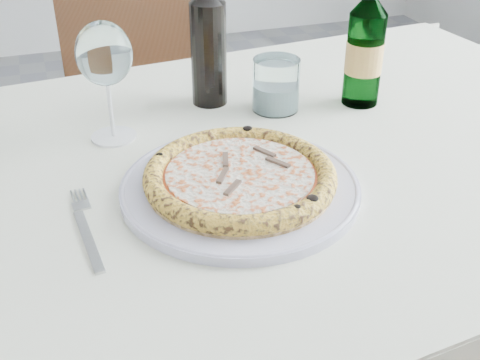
{
  "coord_description": "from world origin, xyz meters",
  "views": [
    {
      "loc": [
        0.0,
        -0.69,
        1.22
      ],
      "look_at": [
        0.24,
        0.0,
        0.78
      ],
      "focal_mm": 45.0,
      "sensor_mm": 36.0,
      "label": 1
    }
  ],
  "objects": [
    {
      "name": "dining_table",
      "position": [
        0.24,
        0.1,
        0.67
      ],
      "size": [
        1.64,
        1.06,
        0.76
      ],
      "color": "brown",
      "rests_on": "floor"
    },
    {
      "name": "chair_far",
      "position": [
        0.22,
        0.94,
        0.53
      ],
      "size": [
        0.55,
        0.55,
        0.93
      ],
      "color": "brown",
      "rests_on": "floor"
    },
    {
      "name": "plate",
      "position": [
        0.24,
        0.0,
        0.76
      ],
      "size": [
        0.34,
        0.34,
        0.02
      ],
      "color": "silver",
      "rests_on": "dining_table"
    },
    {
      "name": "pizza",
      "position": [
        0.24,
        0.0,
        0.78
      ],
      "size": [
        0.28,
        0.28,
        0.03
      ],
      "color": "#E9BA78",
      "rests_on": "plate"
    },
    {
      "name": "fork",
      "position": [
        0.02,
        -0.02,
        0.76
      ],
      "size": [
        0.03,
        0.2,
        0.0
      ],
      "color": "#ABADAF",
      "rests_on": "dining_table"
    },
    {
      "name": "wine_glass",
      "position": [
        0.09,
        0.23,
        0.9
      ],
      "size": [
        0.09,
        0.09,
        0.2
      ],
      "color": "white",
      "rests_on": "dining_table"
    },
    {
      "name": "tumbler",
      "position": [
        0.39,
        0.25,
        0.8
      ],
      "size": [
        0.09,
        0.09,
        0.1
      ],
      "color": "white",
      "rests_on": "dining_table"
    },
    {
      "name": "beer_bottle",
      "position": [
        0.55,
        0.23,
        0.86
      ],
      "size": [
        0.07,
        0.07,
        0.26
      ],
      "color": "#20592A",
      "rests_on": "dining_table"
    },
    {
      "name": "wine_bottle",
      "position": [
        0.29,
        0.32,
        0.87
      ],
      "size": [
        0.07,
        0.07,
        0.27
      ],
      "color": "black",
      "rests_on": "dining_table"
    }
  ]
}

